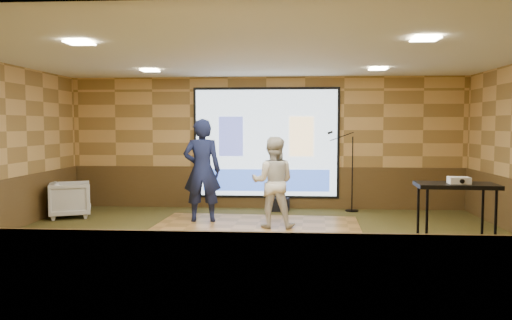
# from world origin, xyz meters

# --- Properties ---
(ground) EXTENTS (9.00, 9.00, 0.00)m
(ground) POSITION_xyz_m (0.00, 0.00, 0.00)
(ground) COLOR #2A3217
(ground) RESTS_ON ground
(room_shell) EXTENTS (9.04, 7.04, 3.02)m
(room_shell) POSITION_xyz_m (0.00, 0.00, 2.09)
(room_shell) COLOR tan
(room_shell) RESTS_ON ground
(wainscot_back) EXTENTS (9.00, 0.04, 0.95)m
(wainscot_back) POSITION_xyz_m (0.00, 3.48, 0.47)
(wainscot_back) COLOR #4A3518
(wainscot_back) RESTS_ON ground
(wainscot_front) EXTENTS (9.00, 0.04, 0.95)m
(wainscot_front) POSITION_xyz_m (0.00, -3.48, 0.47)
(wainscot_front) COLOR #4A3518
(wainscot_front) RESTS_ON ground
(projector_screen) EXTENTS (3.32, 0.06, 2.52)m
(projector_screen) POSITION_xyz_m (0.00, 3.44, 1.47)
(projector_screen) COLOR black
(projector_screen) RESTS_ON room_shell
(downlight_nw) EXTENTS (0.32, 0.32, 0.02)m
(downlight_nw) POSITION_xyz_m (-2.20, 1.80, 2.97)
(downlight_nw) COLOR #FDEDBE
(downlight_nw) RESTS_ON room_shell
(downlight_ne) EXTENTS (0.32, 0.32, 0.02)m
(downlight_ne) POSITION_xyz_m (2.20, 1.80, 2.97)
(downlight_ne) COLOR #FDEDBE
(downlight_ne) RESTS_ON room_shell
(downlight_sw) EXTENTS (0.32, 0.32, 0.02)m
(downlight_sw) POSITION_xyz_m (-2.20, -1.50, 2.97)
(downlight_sw) COLOR #FDEDBE
(downlight_sw) RESTS_ON room_shell
(downlight_se) EXTENTS (0.32, 0.32, 0.02)m
(downlight_se) POSITION_xyz_m (2.20, -1.50, 2.97)
(downlight_se) COLOR #FDEDBE
(downlight_se) RESTS_ON room_shell
(dance_floor) EXTENTS (3.96, 3.10, 0.03)m
(dance_floor) POSITION_xyz_m (-0.09, 1.02, 0.01)
(dance_floor) COLOR #A3743B
(dance_floor) RESTS_ON ground
(player_left) EXTENTS (0.77, 0.55, 2.00)m
(player_left) POSITION_xyz_m (-1.17, 1.68, 1.03)
(player_left) COLOR #141A3F
(player_left) RESTS_ON dance_floor
(player_right) EXTENTS (0.85, 0.68, 1.67)m
(player_right) POSITION_xyz_m (0.23, 1.20, 0.86)
(player_right) COLOR beige
(player_right) RESTS_ON dance_floor
(av_table) EXTENTS (1.06, 0.56, 1.11)m
(av_table) POSITION_xyz_m (2.80, -0.97, 0.81)
(av_table) COLOR black
(av_table) RESTS_ON ground
(projector) EXTENTS (0.29, 0.25, 0.09)m
(projector) POSITION_xyz_m (2.82, -1.00, 1.16)
(projector) COLOR white
(projector) RESTS_ON av_table
(mic_stand) EXTENTS (0.70, 0.29, 1.78)m
(mic_stand) POSITION_xyz_m (1.86, 3.19, 0.49)
(mic_stand) COLOR black
(mic_stand) RESTS_ON ground
(banquet_chair) EXTENTS (1.05, 1.04, 0.74)m
(banquet_chair) POSITION_xyz_m (-4.00, 2.08, 0.37)
(banquet_chair) COLOR gray
(banquet_chair) RESTS_ON ground
(duffel_bag) EXTENTS (0.51, 0.37, 0.29)m
(duffel_bag) POSITION_xyz_m (0.29, 3.10, 0.15)
(duffel_bag) COLOR black
(duffel_bag) RESTS_ON ground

